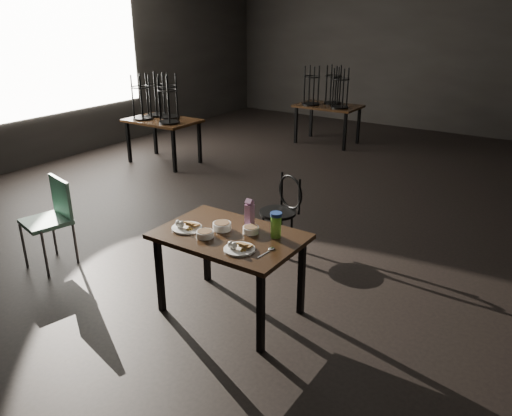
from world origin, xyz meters
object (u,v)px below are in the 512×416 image
Objects in this scene: school_chair at (52,214)px; water_bottle at (276,225)px; bentwood_chair at (283,207)px; main_table at (230,243)px; juice_carton at (250,214)px.

water_bottle is at bearing 23.88° from school_chair.
school_chair reaches higher than bentwood_chair.
bentwood_chair is 2.38m from school_chair.
water_bottle reaches higher than bentwood_chair.
main_table is 1.36m from bentwood_chair.
water_bottle reaches higher than school_chair.
juice_carton is at bearing 26.69° from school_chair.
main_table is 1.43× the size of bentwood_chair.
juice_carton is 0.30× the size of bentwood_chair.
main_table is at bearing -102.85° from juice_carton.
juice_carton is 2.18m from school_chair.
bentwood_chair is at bearing 101.30° from main_table.
juice_carton is (0.05, 0.22, 0.20)m from main_table.
juice_carton is 1.18× the size of water_bottle.
school_chair is (-2.39, -0.43, -0.31)m from water_bottle.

